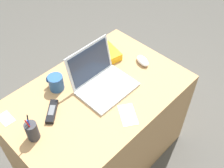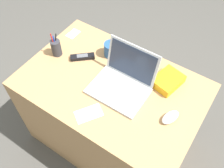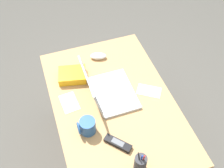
{
  "view_description": "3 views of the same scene",
  "coord_description": "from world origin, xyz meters",
  "px_view_note": "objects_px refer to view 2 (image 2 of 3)",
  "views": [
    {
      "loc": [
        -0.71,
        -0.82,
        1.93
      ],
      "look_at": [
        0.07,
        -0.06,
        0.77
      ],
      "focal_mm": 43.59,
      "sensor_mm": 36.0,
      "label": 1
    },
    {
      "loc": [
        0.52,
        -0.77,
        1.92
      ],
      "look_at": [
        0.04,
        -0.06,
        0.8
      ],
      "focal_mm": 40.63,
      "sensor_mm": 36.0,
      "label": 2
    },
    {
      "loc": [
        -0.92,
        0.33,
        2.07
      ],
      "look_at": [
        0.07,
        -0.01,
        0.8
      ],
      "focal_mm": 43.57,
      "sensor_mm": 36.0,
      "label": 3
    }
  ],
  "objects_px": {
    "cordless_phone": "(82,57)",
    "computer_mouse": "(170,117)",
    "laptop": "(123,82)",
    "pen_holder": "(56,48)",
    "snack_bag": "(168,81)",
    "coffee_mug_white": "(111,49)"
  },
  "relations": [
    {
      "from": "computer_mouse",
      "to": "coffee_mug_white",
      "type": "relative_size",
      "value": 1.12
    },
    {
      "from": "cordless_phone",
      "to": "pen_holder",
      "type": "distance_m",
      "value": 0.18
    },
    {
      "from": "pen_holder",
      "to": "laptop",
      "type": "bearing_deg",
      "value": 1.02
    },
    {
      "from": "laptop",
      "to": "snack_bag",
      "type": "relative_size",
      "value": 1.88
    },
    {
      "from": "coffee_mug_white",
      "to": "snack_bag",
      "type": "height_order",
      "value": "coffee_mug_white"
    },
    {
      "from": "computer_mouse",
      "to": "pen_holder",
      "type": "xyz_separation_m",
      "value": [
        -0.84,
        0.03,
        0.04
      ]
    },
    {
      "from": "coffee_mug_white",
      "to": "cordless_phone",
      "type": "distance_m",
      "value": 0.19
    },
    {
      "from": "laptop",
      "to": "pen_holder",
      "type": "xyz_separation_m",
      "value": [
        -0.5,
        -0.01,
        0.01
      ]
    },
    {
      "from": "cordless_phone",
      "to": "pen_holder",
      "type": "bearing_deg",
      "value": -159.41
    },
    {
      "from": "laptop",
      "to": "cordless_phone",
      "type": "height_order",
      "value": "laptop"
    },
    {
      "from": "laptop",
      "to": "snack_bag",
      "type": "height_order",
      "value": "laptop"
    },
    {
      "from": "coffee_mug_white",
      "to": "cordless_phone",
      "type": "bearing_deg",
      "value": -135.49
    },
    {
      "from": "computer_mouse",
      "to": "coffee_mug_white",
      "type": "xyz_separation_m",
      "value": [
        -0.54,
        0.23,
        0.03
      ]
    },
    {
      "from": "snack_bag",
      "to": "computer_mouse",
      "type": "bearing_deg",
      "value": -60.54
    },
    {
      "from": "laptop",
      "to": "cordless_phone",
      "type": "xyz_separation_m",
      "value": [
        -0.34,
        0.05,
        -0.04
      ]
    },
    {
      "from": "coffee_mug_white",
      "to": "snack_bag",
      "type": "distance_m",
      "value": 0.42
    },
    {
      "from": "laptop",
      "to": "computer_mouse",
      "type": "bearing_deg",
      "value": -7.45
    },
    {
      "from": "pen_holder",
      "to": "computer_mouse",
      "type": "bearing_deg",
      "value": -2.38
    },
    {
      "from": "computer_mouse",
      "to": "snack_bag",
      "type": "distance_m",
      "value": 0.25
    },
    {
      "from": "pen_holder",
      "to": "snack_bag",
      "type": "height_order",
      "value": "pen_holder"
    },
    {
      "from": "cordless_phone",
      "to": "computer_mouse",
      "type": "bearing_deg",
      "value": -8.09
    },
    {
      "from": "laptop",
      "to": "cordless_phone",
      "type": "bearing_deg",
      "value": 171.29
    }
  ]
}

